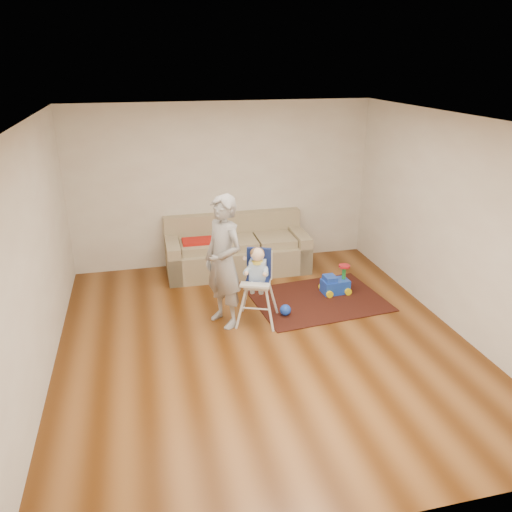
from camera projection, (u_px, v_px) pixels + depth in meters
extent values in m
plane|color=#4F270B|center=(263.00, 341.00, 6.28)|extent=(5.50, 5.50, 0.00)
cube|color=beige|center=(223.00, 186.00, 8.26)|extent=(5.00, 0.04, 2.70)
cube|color=beige|center=(34.00, 259.00, 5.24)|extent=(0.04, 5.50, 2.70)
cube|color=beige|center=(455.00, 225.00, 6.32)|extent=(0.04, 5.50, 2.70)
cube|color=white|center=(265.00, 121.00, 5.28)|extent=(5.00, 5.50, 0.04)
cube|color=red|center=(199.00, 241.00, 7.98)|extent=(0.53, 0.34, 0.04)
cube|color=black|center=(318.00, 300.00, 7.34)|extent=(1.98, 1.57, 0.01)
sphere|color=blue|center=(285.00, 310.00, 6.86)|extent=(0.16, 0.16, 0.16)
cylinder|color=blue|center=(255.00, 259.00, 6.32)|extent=(0.06, 0.12, 0.01)
imported|color=gray|center=(224.00, 262.00, 6.40)|extent=(0.68, 0.77, 1.76)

